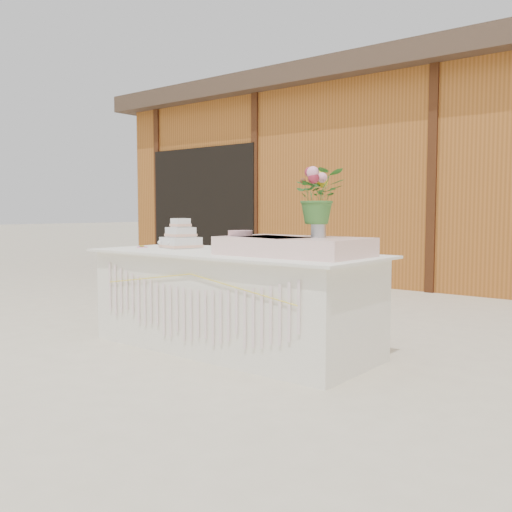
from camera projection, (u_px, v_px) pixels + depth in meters
The scene contains 9 objects.
ground at pixel (232, 349), 4.52m from camera, with size 80.00×80.00×0.00m, color beige.
barn at pixel (481, 174), 9.04m from camera, with size 12.60×4.60×3.30m.
cake_table at pixel (232, 301), 4.48m from camera, with size 2.40×1.00×0.77m.
wedding_cake at pixel (181, 238), 4.92m from camera, with size 0.35×0.35×0.26m.
pink_cake_stand at pixel (240, 240), 4.35m from camera, with size 0.24×0.24×0.17m.
satin_runner at pixel (293, 246), 4.11m from camera, with size 1.05×0.61×0.13m, color beige.
flower_vase at pixel (318, 227), 4.02m from camera, with size 0.11×0.11×0.14m, color #B8B8BD.
bouquet at pixel (319, 189), 4.00m from camera, with size 0.35×0.30×0.39m, color #386E2C.
loose_flowers at pixel (155, 246), 5.11m from camera, with size 0.16×0.38×0.02m, color pink, non-canonical shape.
Camera 1 is at (2.94, -3.34, 1.10)m, focal length 40.00 mm.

